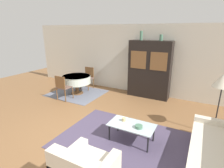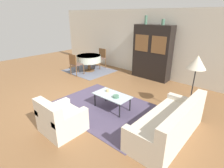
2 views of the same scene
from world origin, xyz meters
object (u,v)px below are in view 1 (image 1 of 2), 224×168
object	(u,v)px
couch	(219,156)
coffee_table	(132,126)
floor_lamp	(223,82)
dining_chair_far	(88,76)
cup	(124,119)
dining_chair_near	(63,86)
dining_table	(77,80)
vase_tall	(141,36)
bowl	(139,127)
display_cabinet	(149,70)
vase_short	(161,38)

from	to	relation	value
couch	coffee_table	distance (m)	1.73
floor_lamp	dining_chair_far	bearing A→B (deg)	162.96
cup	dining_chair_near	bearing A→B (deg)	159.66
coffee_table	dining_chair_far	size ratio (longest dim) A/B	1.13
dining_table	vase_tall	world-z (taller)	vase_tall
bowl	coffee_table	bearing A→B (deg)	163.14
cup	floor_lamp	bearing A→B (deg)	30.87
couch	dining_chair_near	xyz separation A→B (m)	(-4.87, 1.24, 0.24)
cup	couch	bearing A→B (deg)	-4.63
bowl	display_cabinet	bearing A→B (deg)	103.05
coffee_table	vase_tall	distance (m)	3.66
cup	vase_short	distance (m)	3.42
couch	dining_chair_far	world-z (taller)	dining_chair_far
vase_tall	vase_short	xyz separation A→B (m)	(0.73, -0.00, -0.06)
display_cabinet	dining_table	xyz separation A→B (m)	(-2.63, -1.07, -0.48)
display_cabinet	vase_short	bearing A→B (deg)	0.16
couch	bowl	size ratio (longest dim) A/B	12.49
dining_chair_far	vase_tall	world-z (taller)	vase_tall
coffee_table	vase_short	xyz separation A→B (m)	(-0.18, 2.99, 1.84)
couch	dining_table	world-z (taller)	couch
cup	bowl	xyz separation A→B (m)	(0.42, -0.12, -0.01)
display_cabinet	dining_chair_near	world-z (taller)	display_cabinet
display_cabinet	dining_chair_far	distance (m)	2.69
cup	bowl	size ratio (longest dim) A/B	0.55
dining_table	cup	world-z (taller)	dining_table
couch	display_cabinet	bearing A→B (deg)	36.05
floor_lamp	dining_chair_near	bearing A→B (deg)	-179.20
coffee_table	dining_chair_near	distance (m)	3.35
couch	vase_short	bearing A→B (deg)	31.70
coffee_table	vase_tall	world-z (taller)	vase_tall
dining_table	vase_tall	size ratio (longest dim) A/B	3.43
dining_chair_near	cup	bearing A→B (deg)	-20.34
dining_chair_near	cup	xyz separation A→B (m)	(2.92, -1.08, -0.07)
vase_short	dining_table	bearing A→B (deg)	-160.23
dining_table	dining_chair_near	size ratio (longest dim) A/B	1.22
couch	vase_short	size ratio (longest dim) A/B	9.95
dining_table	vase_short	size ratio (longest dim) A/B	5.33
coffee_table	dining_table	bearing A→B (deg)	148.53
dining_table	floor_lamp	distance (m)	4.95
couch	vase_tall	world-z (taller)	vase_tall
dining_chair_near	bowl	size ratio (longest dim) A/B	5.49
bowl	vase_short	distance (m)	3.55
couch	display_cabinet	xyz separation A→B (m)	(-2.24, 3.08, 0.76)
dining_table	dining_chair_near	distance (m)	0.78
dining_chair_far	vase_tall	distance (m)	2.86
floor_lamp	bowl	distance (m)	2.17
display_cabinet	couch	bearing A→B (deg)	-53.95
dining_chair_near	bowl	bearing A→B (deg)	-19.90
couch	cup	world-z (taller)	couch
dining_chair_near	dining_chair_far	xyz separation A→B (m)	(0.00, 1.55, 0.00)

